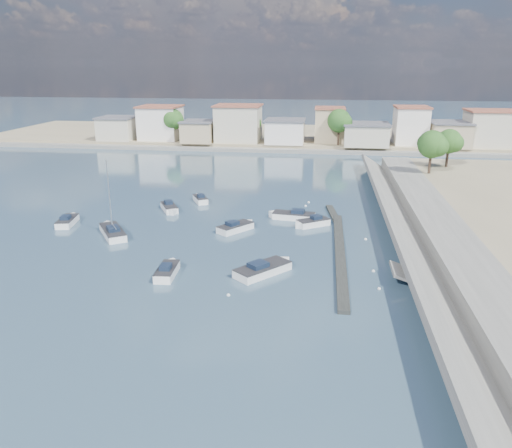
{
  "coord_description": "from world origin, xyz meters",
  "views": [
    {
      "loc": [
        4.88,
        -38.67,
        18.83
      ],
      "look_at": [
        -2.39,
        14.77,
        1.4
      ],
      "focal_mm": 35.0,
      "sensor_mm": 36.0,
      "label": 1
    }
  ],
  "objects": [
    {
      "name": "motorboat_h",
      "position": [
        -0.11,
        4.33,
        0.38
      ],
      "size": [
        5.36,
        5.68,
        1.48
      ],
      "color": "white",
      "rests_on": "ground"
    },
    {
      "name": "motorboat_f",
      "position": [
        -12.25,
        28.16,
        0.38
      ],
      "size": [
        2.88,
        3.8,
        1.48
      ],
      "color": "white",
      "rests_on": "ground"
    },
    {
      "name": "motorboat_a",
      "position": [
        -9.07,
        2.67,
        0.38
      ],
      "size": [
        1.84,
        4.56,
        1.48
      ],
      "color": "white",
      "rests_on": "ground"
    },
    {
      "name": "motorboat_c",
      "position": [
        1.21,
        21.83,
        0.38
      ],
      "size": [
        5.95,
        2.67,
        1.48
      ],
      "color": "white",
      "rests_on": "ground"
    },
    {
      "name": "seawall_walkway",
      "position": [
        18.5,
        13.0,
        0.9
      ],
      "size": [
        5.0,
        90.0,
        1.8
      ],
      "primitive_type": "cube",
      "color": "slate",
      "rests_on": "ground"
    },
    {
      "name": "mooring_buoys",
      "position": [
        5.57,
        13.32,
        0.05
      ],
      "size": [
        13.12,
        30.99,
        0.31
      ],
      "color": "white",
      "rests_on": "ground"
    },
    {
      "name": "shore_trees",
      "position": [
        8.34,
        68.11,
        6.22
      ],
      "size": [
        74.56,
        38.32,
        7.92
      ],
      "color": "#38281E",
      "rests_on": "ground"
    },
    {
      "name": "far_shore_land",
      "position": [
        0.0,
        92.0,
        0.7
      ],
      "size": [
        160.0,
        40.0,
        1.4
      ],
      "primitive_type": "cube",
      "color": "gray",
      "rests_on": "ground"
    },
    {
      "name": "sailboat",
      "position": [
        -18.79,
        12.77,
        0.41
      ],
      "size": [
        5.01,
        6.04,
        9.0
      ],
      "color": "white",
      "rests_on": "ground"
    },
    {
      "name": "motorboat_b",
      "position": [
        -4.88,
        16.31,
        0.38
      ],
      "size": [
        4.18,
        4.64,
        1.48
      ],
      "color": "white",
      "rests_on": "ground"
    },
    {
      "name": "motorboat_g",
      "position": [
        -15.18,
        23.13,
        0.38
      ],
      "size": [
        3.41,
        4.46,
        1.48
      ],
      "color": "white",
      "rests_on": "ground"
    },
    {
      "name": "far_town",
      "position": [
        10.71,
        76.92,
        4.93
      ],
      "size": [
        113.01,
        12.8,
        8.35
      ],
      "color": "beige",
      "rests_on": "far_shore_land"
    },
    {
      "name": "far_shore_quay",
      "position": [
        0.0,
        71.0,
        0.4
      ],
      "size": [
        160.0,
        2.5,
        0.8
      ],
      "primitive_type": "cube",
      "color": "slate",
      "rests_on": "ground"
    },
    {
      "name": "motorboat_d",
      "position": [
        3.81,
        19.16,
        0.38
      ],
      "size": [
        4.2,
        3.59,
        1.48
      ],
      "color": "white",
      "rests_on": "ground"
    },
    {
      "name": "motorboat_e",
      "position": [
        -25.85,
        15.95,
        0.38
      ],
      "size": [
        2.37,
        4.79,
        1.48
      ],
      "color": "white",
      "rests_on": "ground"
    },
    {
      "name": "breakwater",
      "position": [
        6.9,
        12.69,
        0.17
      ],
      "size": [
        2.0,
        31.02,
        0.35
      ],
      "color": "black",
      "rests_on": "ground"
    },
    {
      "name": "ground",
      "position": [
        0.0,
        40.0,
        0.0
      ],
      "size": [
        400.0,
        400.0,
        0.0
      ],
      "primitive_type": "plane",
      "color": "#314F63",
      "rests_on": "ground"
    }
  ]
}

